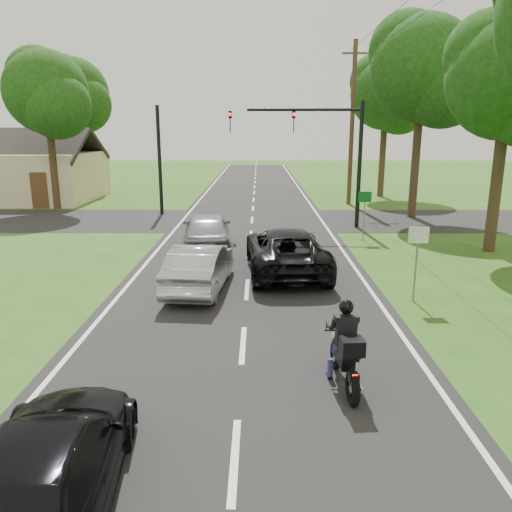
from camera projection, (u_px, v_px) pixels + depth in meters
The scene contains 18 objects.
ground at pixel (243, 345), 11.14m from camera, with size 140.00×140.00×0.00m, color #295A19.
road at pixel (250, 245), 20.84m from camera, with size 8.00×100.00×0.01m, color black.
cross_road at pixel (252, 220), 26.65m from camera, with size 60.00×7.00×0.01m, color black.
motorcycle_rider at pixel (345, 353), 9.18m from camera, with size 0.56×1.99×1.71m.
dark_suv at pixel (286, 250), 16.72m from camera, with size 2.50×5.42×1.51m, color black.
silver_sedan at pixel (200, 267), 14.89m from camera, with size 1.46×4.18×1.38m, color #AFAFB4.
silver_suv at pixel (207, 231), 19.63m from camera, with size 1.87×4.65×1.59m, color #9FA2A7.
dark_car_behind at pixel (46, 468), 6.12m from camera, with size 1.76×4.33×1.26m, color black.
traffic_signal at pixel (322, 142), 23.68m from camera, with size 6.38×0.44×6.00m.
signal_pole_far at pixel (160, 161), 27.89m from camera, with size 0.20×0.20×6.00m, color black.
utility_pole_far at pixel (352, 123), 31.20m from camera, with size 1.60×0.28×10.00m.
sign_white at pixel (418, 246), 13.62m from camera, with size 0.55×0.07×2.12m.
sign_green at pixel (365, 204), 21.37m from camera, with size 0.55×0.07×2.12m.
tree_row_d at pixel (430, 75), 25.52m from camera, with size 5.76×5.58×10.45m.
tree_row_e at pixel (391, 98), 34.41m from camera, with size 5.28×5.12×9.61m.
tree_left_near at pixel (50, 97), 28.78m from camera, with size 5.12×4.96×9.22m.
tree_left_far at pixel (76, 97), 38.31m from camera, with size 5.76×5.58×10.14m.
house at pixel (20, 174), 34.06m from camera, with size 10.20×8.00×4.84m.
Camera 1 is at (0.35, -10.31, 4.66)m, focal length 35.00 mm.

